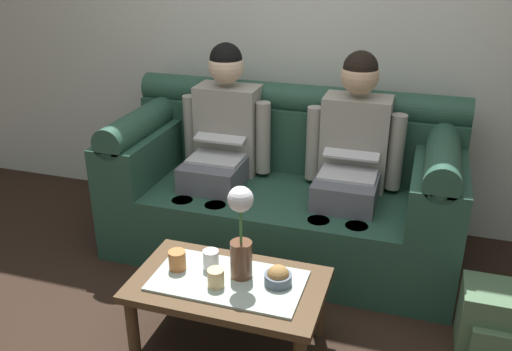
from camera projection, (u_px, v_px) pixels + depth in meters
couch at (284, 190)px, 3.33m from camera, size 2.02×0.88×0.96m
person_left at (222, 140)px, 3.32m from camera, size 0.56×0.67×1.22m
person_right at (352, 154)px, 3.10m from camera, size 0.56×0.67×1.22m
coffee_table at (228, 290)px, 2.51m from camera, size 0.87×0.52×0.37m
flower_vase at (241, 232)px, 2.42m from camera, size 0.11×0.11×0.45m
snack_bowl at (278, 277)px, 2.44m from camera, size 0.12×0.12×0.10m
cup_near_left at (216, 278)px, 2.43m from camera, size 0.07×0.07×0.08m
cup_near_right at (211, 260)px, 2.55m from camera, size 0.07×0.07×0.09m
cup_far_center at (177, 260)px, 2.55m from camera, size 0.08×0.08×0.09m
backpack_right at (497, 322)px, 2.53m from camera, size 0.34×0.30×0.33m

